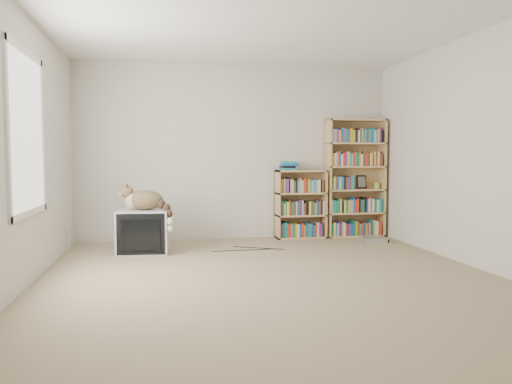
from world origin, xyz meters
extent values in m
cube|color=tan|center=(0.00, 0.00, 0.00)|extent=(4.50, 5.00, 0.01)
cube|color=beige|center=(0.00, 2.50, 1.25)|extent=(4.50, 0.02, 2.50)
cube|color=beige|center=(0.00, -2.50, 1.25)|extent=(4.50, 0.02, 2.50)
cube|color=beige|center=(-2.25, 0.00, 1.25)|extent=(0.02, 5.00, 2.50)
cube|color=beige|center=(2.25, 0.00, 1.25)|extent=(0.02, 5.00, 2.50)
cube|color=white|center=(0.00, 0.00, 2.50)|extent=(4.50, 5.00, 0.02)
cube|color=white|center=(-2.24, 0.20, 1.40)|extent=(0.02, 1.22, 1.52)
cube|color=#AFAFB2|center=(-1.28, 1.60, 0.27)|extent=(0.66, 0.60, 0.54)
cube|color=black|center=(-1.30, 1.34, 0.27)|extent=(0.57, 0.08, 0.49)
cube|color=black|center=(-1.30, 1.32, 0.26)|extent=(0.45, 0.05, 0.37)
cube|color=black|center=(-1.27, 1.72, 0.26)|extent=(0.39, 0.33, 0.32)
ellipsoid|color=#382817|center=(-1.25, 1.57, 0.65)|extent=(0.44, 0.29, 0.24)
ellipsoid|color=#382817|center=(-1.14, 1.57, 0.64)|extent=(0.20, 0.22, 0.18)
ellipsoid|color=#C5AB8E|center=(-1.40, 1.55, 0.64)|extent=(0.17, 0.17, 0.20)
ellipsoid|color=#382817|center=(-1.47, 1.56, 0.76)|extent=(0.16, 0.15, 0.15)
sphere|color=beige|center=(-1.53, 1.56, 0.74)|extent=(0.06, 0.06, 0.06)
cone|color=black|center=(-1.46, 1.53, 0.83)|extent=(0.06, 0.07, 0.08)
cone|color=black|center=(-1.46, 1.62, 0.83)|extent=(0.06, 0.07, 0.08)
cube|color=tan|center=(1.35, 2.34, 0.87)|extent=(0.02, 0.30, 1.73)
cube|color=tan|center=(2.19, 2.34, 0.87)|extent=(0.03, 0.30, 1.73)
cube|color=tan|center=(1.77, 2.48, 0.87)|extent=(0.87, 0.03, 1.73)
cube|color=tan|center=(1.77, 2.34, 1.72)|extent=(0.87, 0.30, 0.02)
cube|color=tan|center=(1.77, 2.34, 0.01)|extent=(0.87, 0.30, 0.03)
cube|color=tan|center=(1.77, 2.34, 0.35)|extent=(0.87, 0.30, 0.03)
cube|color=tan|center=(1.77, 2.34, 0.70)|extent=(0.87, 0.30, 0.02)
cube|color=tan|center=(1.77, 2.34, 1.04)|extent=(0.87, 0.30, 0.02)
cube|color=tan|center=(1.77, 2.34, 1.38)|extent=(0.87, 0.30, 0.02)
cube|color=red|center=(1.77, 2.34, 0.12)|extent=(0.79, 0.24, 0.19)
cube|color=#164E92|center=(1.77, 2.34, 0.46)|extent=(0.79, 0.24, 0.19)
cube|color=#147345|center=(1.77, 2.34, 0.80)|extent=(0.79, 0.24, 0.19)
cube|color=beige|center=(1.77, 2.34, 1.15)|extent=(0.79, 0.24, 0.19)
cube|color=black|center=(1.77, 2.34, 1.49)|extent=(0.79, 0.24, 0.19)
cube|color=tan|center=(0.59, 2.34, 0.50)|extent=(0.02, 0.30, 0.99)
cube|color=tan|center=(1.28, 2.34, 0.50)|extent=(0.02, 0.30, 0.99)
cube|color=tan|center=(0.94, 2.48, 0.50)|extent=(0.72, 0.03, 0.99)
cube|color=tan|center=(0.94, 2.34, 0.98)|extent=(0.72, 0.30, 0.02)
cube|color=tan|center=(0.94, 2.34, 0.01)|extent=(0.72, 0.30, 0.03)
cube|color=tan|center=(0.94, 2.34, 0.33)|extent=(0.72, 0.30, 0.03)
cube|color=tan|center=(0.94, 2.34, 0.66)|extent=(0.72, 0.30, 0.02)
cube|color=red|center=(0.94, 2.34, 0.12)|extent=(0.64, 0.24, 0.19)
cube|color=#164E92|center=(0.94, 2.34, 0.44)|extent=(0.64, 0.24, 0.19)
cube|color=#147345|center=(0.94, 2.34, 0.76)|extent=(0.64, 0.24, 0.19)
cube|color=red|center=(0.76, 2.37, 1.05)|extent=(0.22, 0.29, 0.13)
cylinder|color=#93C438|center=(2.11, 2.34, 0.76)|extent=(0.08, 0.08, 0.09)
cube|color=black|center=(1.91, 2.44, 0.81)|extent=(0.15, 0.05, 0.20)
cube|color=#AAAAAF|center=(1.83, 1.76, 0.04)|extent=(0.35, 0.28, 0.07)
cube|color=silver|center=(-2.24, 1.95, 0.32)|extent=(0.01, 0.08, 0.13)
camera|label=1|loc=(-1.01, -4.66, 1.18)|focal=35.00mm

